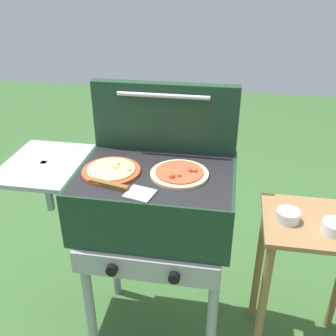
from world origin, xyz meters
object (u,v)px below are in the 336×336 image
Objects in this scene: spatula at (121,188)px; topping_bowl_far at (288,216)px; pizza_cheese at (111,170)px; pizza_pepperoni at (179,173)px; topping_bowl_near at (335,228)px; prep_table at (310,262)px; grill at (153,202)px.

spatula is 0.67m from topping_bowl_far.
pizza_cheese is at bearing 121.47° from spatula.
pizza_pepperoni reaches higher than pizza_cheese.
topping_bowl_near and topping_bowl_far have the same top height.
prep_table is 0.24m from topping_bowl_near.
pizza_cheese is 0.32× the size of prep_table.
grill is 3.61× the size of spatula.
pizza_cheese is 0.88× the size of spatula.
spatula is at bearing -58.53° from pizza_cheese.
spatula is (-0.20, -0.15, -0.00)m from pizza_pepperoni.
topping_bowl_far is (-0.17, 0.05, 0.00)m from topping_bowl_near.
pizza_pepperoni is at bearing 4.41° from pizza_cheese.
pizza_pepperoni is at bearing -178.32° from prep_table.
prep_table is 7.92× the size of topping_bowl_far.
pizza_cheese is at bearing -178.17° from topping_bowl_far.
pizza_cheese is at bearing 178.43° from topping_bowl_near.
grill reaches higher than prep_table.
spatula is 2.75× the size of topping_bowl_near.
spatula is at bearing -143.30° from pizza_pepperoni.
spatula is at bearing -117.64° from grill.
pizza_cheese reaches higher than topping_bowl_far.
prep_table is at bearing 6.75° from topping_bowl_far.
pizza_cheese is at bearing -175.59° from pizza_pepperoni.
pizza_pepperoni is 0.62m from topping_bowl_near.
pizza_pepperoni is 2.48× the size of topping_bowl_far.
pizza_cheese reaches higher than grill.
topping_bowl_far is at bearing 0.22° from pizza_pepperoni.
grill is at bearing 173.87° from pizza_pepperoni.
pizza_pepperoni reaches higher than topping_bowl_near.
grill reaches higher than topping_bowl_far.
pizza_pepperoni is 2.38× the size of topping_bowl_near.
pizza_pepperoni is 0.27m from pizza_cheese.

